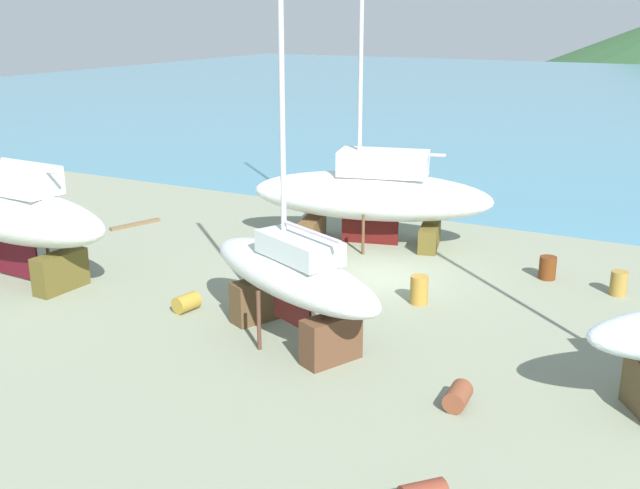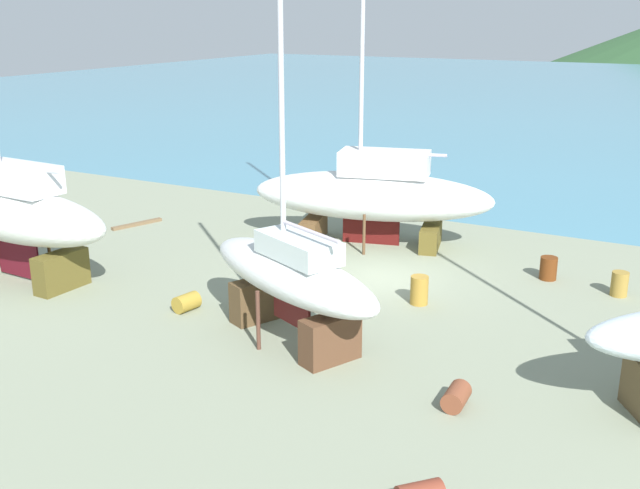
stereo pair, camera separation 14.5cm
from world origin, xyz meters
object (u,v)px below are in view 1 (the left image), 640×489
at_px(sailboat_small_center, 372,194).
at_px(sailboat_far_slipway, 13,214).
at_px(sailboat_large_starboard, 292,276).
at_px(worker, 54,213).
at_px(barrel_rust_mid, 458,396).
at_px(barrel_blue_faded, 419,290).
at_px(barrel_tipped_right, 187,303).
at_px(barrel_rust_near, 548,268).
at_px(barrel_tipped_center, 619,283).

bearing_deg(sailboat_small_center, sailboat_far_slipway, 32.51).
height_order(sailboat_large_starboard, worker, sailboat_large_starboard).
xyz_separation_m(barrel_rust_mid, barrel_blue_faded, (-3.24, 5.88, 0.20)).
bearing_deg(barrel_rust_mid, sailboat_far_slipway, 175.13).
relative_size(sailboat_small_center, barrel_tipped_right, 19.65).
bearing_deg(barrel_blue_faded, sailboat_large_starboard, -116.76).
relative_size(sailboat_large_starboard, barrel_rust_near, 13.29).
bearing_deg(barrel_rust_mid, worker, 162.54).
xyz_separation_m(sailboat_small_center, barrel_rust_mid, (7.38, -11.22, -1.83)).
relative_size(sailboat_small_center, barrel_rust_near, 19.13).
distance_m(worker, barrel_tipped_right, 11.50).
bearing_deg(sailboat_small_center, barrel_tipped_right, 62.99).
bearing_deg(barrel_blue_faded, sailboat_far_slipway, -161.55).
xyz_separation_m(barrel_rust_near, barrel_rust_mid, (0.07, -10.28, -0.14)).
height_order(worker, barrel_rust_near, worker).
xyz_separation_m(sailboat_far_slipway, sailboat_small_center, (9.24, 9.80, -0.30)).
xyz_separation_m(worker, barrel_tipped_right, (10.56, -4.52, -0.60)).
distance_m(barrel_rust_near, barrel_tipped_center, 2.50).
bearing_deg(barrel_rust_near, worker, -168.80).
bearing_deg(worker, sailboat_far_slipway, -146.16).
bearing_deg(barrel_rust_mid, barrel_blue_faded, 118.84).
bearing_deg(worker, barrel_rust_near, -80.21).
distance_m(barrel_rust_mid, barrel_tipped_right, 9.70).
height_order(sailboat_small_center, barrel_tipped_center, sailboat_small_center).
xyz_separation_m(sailboat_large_starboard, barrel_rust_mid, (5.45, -1.51, -1.67)).
height_order(barrel_rust_near, barrel_tipped_center, barrel_tipped_center).
xyz_separation_m(barrel_tipped_center, barrel_blue_faded, (-5.62, -3.88, 0.06)).
distance_m(barrel_rust_mid, barrel_blue_faded, 6.72).
distance_m(sailboat_small_center, barrel_tipped_right, 9.83).
bearing_deg(sailboat_far_slipway, sailboat_large_starboard, -177.00).
bearing_deg(worker, barrel_tipped_right, -114.56).
bearing_deg(barrel_rust_near, barrel_tipped_center, -12.04).
height_order(sailboat_far_slipway, sailboat_small_center, sailboat_far_slipway).
relative_size(barrel_tipped_center, barrel_rust_mid, 0.96).
xyz_separation_m(sailboat_large_starboard, worker, (-14.64, 4.81, -1.07)).
bearing_deg(sailboat_far_slipway, worker, -52.21).
bearing_deg(barrel_blue_faded, barrel_tipped_center, 34.59).
xyz_separation_m(sailboat_small_center, barrel_tipped_center, (9.76, -1.46, -1.68)).
xyz_separation_m(sailboat_small_center, worker, (-12.71, -4.90, -1.22)).
bearing_deg(barrel_rust_near, sailboat_small_center, 172.69).
distance_m(sailboat_large_starboard, barrel_tipped_right, 4.42).
relative_size(barrel_rust_near, barrel_blue_faded, 0.87).
bearing_deg(barrel_tipped_center, sailboat_far_slipway, -156.30).
distance_m(barrel_tipped_center, barrel_blue_faded, 6.83).
distance_m(sailboat_large_starboard, barrel_tipped_center, 11.48).
height_order(sailboat_far_slipway, barrel_tipped_center, sailboat_far_slipway).
relative_size(barrel_rust_mid, barrel_blue_faded, 0.92).
height_order(sailboat_large_starboard, barrel_rust_near, sailboat_large_starboard).
bearing_deg(sailboat_large_starboard, worker, 6.42).
xyz_separation_m(sailboat_far_slipway, barrel_rust_near, (16.56, 8.87, -1.99)).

